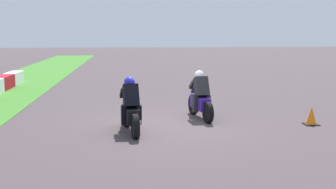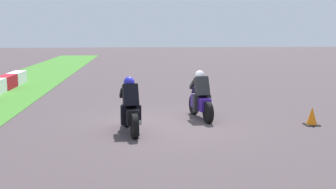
% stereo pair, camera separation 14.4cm
% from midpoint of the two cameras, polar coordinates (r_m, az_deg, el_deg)
% --- Properties ---
extents(ground_plane, '(120.00, 120.00, 0.00)m').
position_cam_midpoint_polar(ground_plane, '(12.30, -0.95, -4.13)').
color(ground_plane, '#493E41').
extents(rider_lane_a, '(2.04, 0.60, 1.51)m').
position_cam_midpoint_polar(rider_lane_a, '(13.09, 4.14, -0.60)').
color(rider_lane_a, black).
rests_on(rider_lane_a, ground_plane).
extents(rider_lane_b, '(2.04, 0.60, 1.51)m').
position_cam_midpoint_polar(rider_lane_b, '(11.30, -5.50, -2.09)').
color(rider_lane_b, black).
rests_on(rider_lane_b, ground_plane).
extents(traffic_cone, '(0.40, 0.40, 0.54)m').
position_cam_midpoint_polar(traffic_cone, '(12.91, 18.72, -2.85)').
color(traffic_cone, black).
rests_on(traffic_cone, ground_plane).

